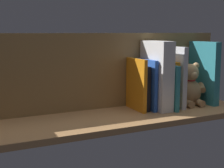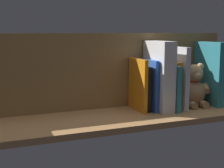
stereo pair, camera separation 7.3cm
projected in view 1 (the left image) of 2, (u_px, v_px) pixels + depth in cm
name	position (u px, v px, depth cm)	size (l,w,h in cm)	color
ground_plane	(112.00, 119.00, 116.59)	(113.79, 30.11, 2.20)	#A87A4C
shelf_back_panel	(99.00, 71.00, 125.32)	(113.79, 1.50, 30.60)	olive
book_0	(205.00, 82.00, 139.87)	(2.02, 12.97, 17.94)	silver
book_1	(204.00, 73.00, 136.13)	(2.97, 16.96, 26.89)	teal
teddy_bear	(190.00, 86.00, 133.03)	(14.63, 12.50, 18.16)	tan
book_2	(173.00, 77.00, 129.84)	(2.06, 16.41, 25.14)	silver
book_3	(167.00, 84.00, 130.02)	(2.00, 14.84, 19.20)	orange
book_4	(165.00, 86.00, 127.64)	(1.62, 18.30, 18.05)	teal
dictionary_thick_white	(156.00, 75.00, 125.57)	(5.47, 17.30, 27.49)	white
book_5	(146.00, 84.00, 125.76)	(1.50, 14.81, 20.19)	blue
book_6	(140.00, 87.00, 125.86)	(2.33, 12.86, 17.68)	black
book_7	(136.00, 84.00, 123.90)	(1.45, 14.55, 20.65)	orange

